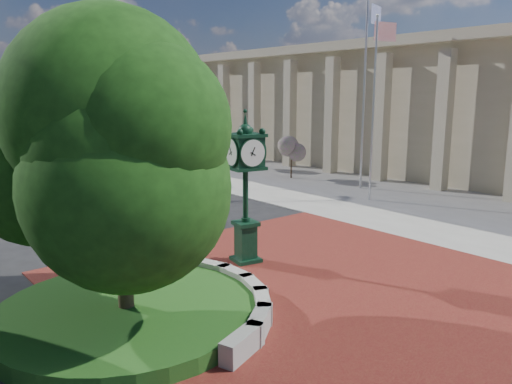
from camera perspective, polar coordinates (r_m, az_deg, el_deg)
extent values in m
plane|color=black|center=(15.14, 3.05, -9.28)|extent=(200.00, 200.00, 0.00)
cube|color=maroon|center=(14.46, 5.79, -10.24)|extent=(12.00, 12.00, 0.04)
cube|color=#9E9B93|center=(33.19, 11.60, 1.85)|extent=(20.00, 50.00, 0.04)
cube|color=#9E9B93|center=(10.62, -1.55, -17.05)|extent=(1.29, 0.76, 0.54)
cube|color=#9E9B93|center=(11.42, 0.42, -14.90)|extent=(1.20, 1.04, 0.54)
cube|color=#9E9B93|center=(12.30, 0.70, -12.91)|extent=(1.00, 1.22, 0.54)
cube|color=#9E9B93|center=(13.17, -0.37, -11.23)|extent=(0.71, 1.30, 0.54)
cube|color=#9E9B93|center=(13.95, -2.44, -9.91)|extent=(0.35, 1.25, 0.54)
cube|color=#9E9B93|center=(14.60, -5.24, -8.97)|extent=(0.71, 1.30, 0.54)
cube|color=#9E9B93|center=(15.08, -8.51, -8.39)|extent=(1.00, 1.22, 0.54)
cube|color=#9E9B93|center=(15.35, -12.06, -8.16)|extent=(1.20, 1.04, 0.54)
cube|color=#9E9B93|center=(15.40, -15.72, -8.26)|extent=(1.29, 0.76, 0.54)
cylinder|color=#144918|center=(12.46, -14.53, -13.31)|extent=(6.10, 6.10, 0.40)
cube|color=tan|center=(40.45, 16.77, 8.92)|extent=(15.00, 42.00, 8.00)
cube|color=tan|center=(40.54, 17.12, 15.00)|extent=(17.00, 44.00, 0.60)
cube|color=black|center=(34.68, 10.09, 8.91)|extent=(0.30, 40.00, 5.50)
cylinder|color=#9E9B93|center=(87.55, -16.73, 9.26)|extent=(1.80, 1.80, 6.00)
cylinder|color=#38281C|center=(12.12, -14.74, -9.50)|extent=(0.36, 0.36, 2.17)
sphere|color=#173C10|center=(11.47, -15.40, 2.96)|extent=(5.20, 5.20, 5.20)
cube|color=black|center=(16.06, -1.17, -7.74)|extent=(0.94, 0.94, 0.16)
cube|color=black|center=(15.87, -1.18, -5.62)|extent=(0.64, 0.64, 1.10)
cube|color=black|center=(15.71, -1.19, -3.60)|extent=(0.82, 0.82, 0.12)
cylinder|color=black|center=(15.50, -1.21, -0.34)|extent=(0.17, 0.17, 1.70)
cube|color=black|center=(15.29, -1.23, 4.66)|extent=(1.06, 1.06, 0.90)
cylinder|color=white|center=(14.88, -0.38, 4.48)|extent=(0.80, 0.21, 0.80)
cylinder|color=white|center=(15.70, -2.03, 4.83)|extent=(0.80, 0.21, 0.80)
cylinder|color=white|center=(15.08, -2.81, 4.55)|extent=(0.21, 0.80, 0.80)
cylinder|color=white|center=(15.51, 0.32, 4.75)|extent=(0.21, 0.80, 0.80)
sphere|color=black|center=(15.23, -1.24, 6.98)|extent=(0.44, 0.44, 0.44)
cone|color=black|center=(15.21, -1.24, 8.22)|extent=(0.18, 0.18, 0.50)
cylinder|color=silver|center=(25.18, 13.25, 8.91)|extent=(0.11, 0.11, 8.82)
sphere|color=silver|center=(25.41, 13.72, 18.98)|extent=(0.16, 0.16, 0.16)
plane|color=red|center=(25.86, 14.57, 17.33)|extent=(1.28, 0.33, 1.32)
cylinder|color=silver|center=(28.28, 12.23, 10.52)|extent=(0.12, 0.12, 10.14)
plane|color=navy|center=(29.17, 13.58, 19.08)|extent=(1.45, 0.46, 1.52)
cylinder|color=slate|center=(35.48, -23.20, 9.35)|extent=(0.17, 0.17, 9.38)
cube|color=slate|center=(36.25, -22.52, 16.87)|extent=(1.84, 0.71, 0.13)
cube|color=slate|center=(36.72, -21.40, 16.70)|extent=(0.57, 0.40, 0.16)
cylinder|color=#38281C|center=(31.51, 4.04, 2.63)|extent=(0.10, 0.10, 1.20)
sphere|color=#B2599D|center=(31.38, 4.07, 4.43)|extent=(1.20, 1.20, 1.20)
cylinder|color=#38281C|center=(35.82, -1.06, 3.69)|extent=(0.10, 0.10, 1.20)
sphere|color=#B2599D|center=(35.70, -1.06, 5.28)|extent=(1.20, 1.20, 1.20)
cylinder|color=#38281C|center=(41.54, -5.29, 4.69)|extent=(0.10, 0.10, 1.20)
sphere|color=#B2599D|center=(41.44, -5.31, 6.06)|extent=(1.20, 1.20, 1.20)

